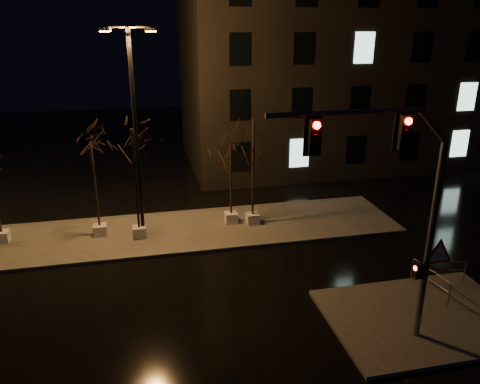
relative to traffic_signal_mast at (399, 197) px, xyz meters
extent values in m
plane|color=black|center=(-5.34, 4.43, -5.32)|extent=(90.00, 90.00, 0.00)
cube|color=#484641|center=(-5.34, 10.43, -5.25)|extent=(22.00, 5.00, 0.15)
cube|color=#484641|center=(2.16, 0.93, -5.25)|extent=(7.00, 5.00, 0.15)
cube|color=black|center=(8.66, 22.43, 2.18)|extent=(25.00, 12.00, 15.00)
cube|color=silver|center=(-14.48, 10.88, -4.90)|extent=(0.65, 0.65, 0.55)
cube|color=silver|center=(-9.84, 10.65, -4.90)|extent=(0.65, 0.65, 0.55)
cylinder|color=black|center=(-9.84, 10.65, -2.48)|extent=(0.11, 0.11, 4.29)
cube|color=silver|center=(-7.90, 10.01, -4.90)|extent=(0.65, 0.65, 0.55)
cylinder|color=black|center=(-7.90, 10.01, -2.14)|extent=(0.11, 0.11, 4.96)
cube|color=silver|center=(-3.05, 10.81, -4.90)|extent=(0.65, 0.65, 0.55)
cylinder|color=black|center=(-3.05, 10.81, -2.73)|extent=(0.11, 0.11, 3.79)
cube|color=silver|center=(-1.96, 10.44, -4.90)|extent=(0.65, 0.65, 0.55)
cylinder|color=black|center=(-1.96, 10.44, -2.09)|extent=(0.11, 0.11, 5.07)
cylinder|color=slate|center=(1.28, -0.01, -1.75)|extent=(0.21, 0.21, 6.84)
cylinder|color=slate|center=(-1.96, 0.03, 2.62)|extent=(4.56, 0.21, 0.16)
cube|color=black|center=(-0.09, 0.01, 2.00)|extent=(0.34, 0.25, 1.03)
cube|color=black|center=(-2.82, 0.04, 2.00)|extent=(0.34, 0.25, 1.03)
cube|color=black|center=(1.03, -0.01, -2.67)|extent=(0.25, 0.21, 0.51)
cone|color=red|center=(1.62, -0.07, -2.10)|extent=(1.19, 0.05, 1.19)
sphere|color=#FF0C07|center=(1.28, -0.01, 2.34)|extent=(0.21, 0.21, 0.21)
cylinder|color=black|center=(-7.71, 10.12, -0.19)|extent=(0.20, 0.20, 9.96)
cylinder|color=black|center=(-7.71, 10.12, 4.79)|extent=(2.17, 0.53, 0.10)
cube|color=orange|center=(-8.69, 10.32, 4.64)|extent=(0.54, 0.37, 0.20)
cube|color=orange|center=(-6.73, 9.93, 4.64)|extent=(0.54, 0.37, 0.20)
cylinder|color=slate|center=(3.09, 3.12, -4.74)|extent=(0.05, 0.05, 0.87)
cylinder|color=slate|center=(5.17, 2.74, -4.74)|extent=(0.05, 0.05, 0.87)
cylinder|color=slate|center=(4.13, 2.93, -4.26)|extent=(2.09, 0.42, 0.04)
cylinder|color=slate|center=(4.13, 2.93, -4.64)|extent=(2.09, 0.42, 0.04)
cylinder|color=slate|center=(3.40, 1.26, -4.70)|extent=(0.05, 0.05, 0.94)
cylinder|color=slate|center=(3.12, 3.33, -4.70)|extent=(0.05, 0.05, 0.94)
cylinder|color=slate|center=(3.26, 2.30, -4.18)|extent=(0.32, 2.08, 0.04)
cylinder|color=slate|center=(3.26, 2.30, -4.60)|extent=(0.32, 2.08, 0.04)
camera|label=1|loc=(-7.55, -11.89, 4.95)|focal=35.00mm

